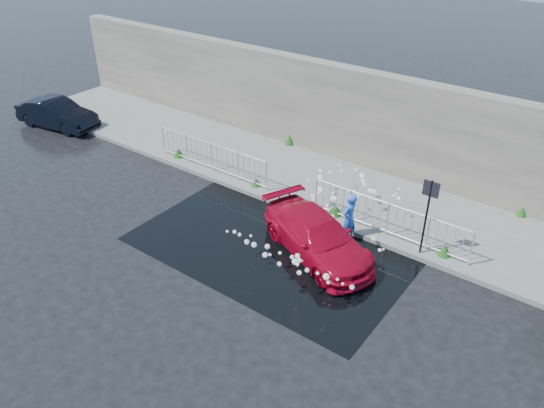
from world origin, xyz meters
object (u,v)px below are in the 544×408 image
Objects in this scene: sign_post at (428,206)px; dark_car at (57,114)px; person at (349,218)px; red_car at (318,237)px.

dark_car is at bearing -178.27° from sign_post.
person is (14.48, 0.00, 0.17)m from dark_car.
red_car is at bearing -15.40° from person.
sign_post is at bearing 106.23° from person.
red_car is 14.16m from dark_car.
sign_post is at bearing -33.03° from red_car.
sign_post is 16.61m from dark_car.
person is at bearing 5.31° from red_car.
dark_car is at bearing -87.21° from person.
person is (0.37, 1.13, 0.20)m from red_car.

